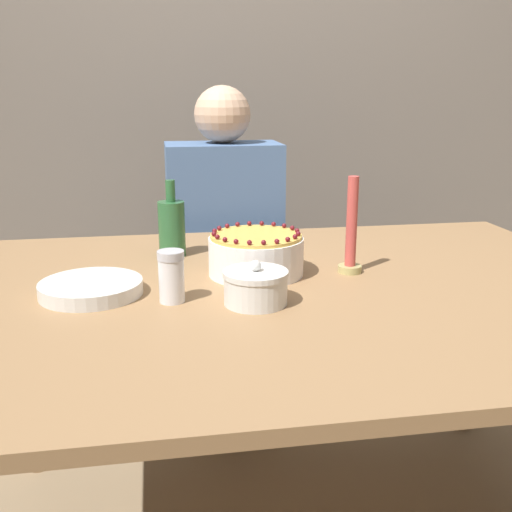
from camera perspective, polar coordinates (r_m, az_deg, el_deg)
wall_behind at (r=2.72m, az=-2.82°, el=17.27°), size 8.00×0.05×2.60m
dining_table at (r=1.45m, az=4.30°, el=-6.35°), size 1.63×1.19×0.77m
cake at (r=1.49m, az=0.00°, el=0.15°), size 0.24×0.24×0.11m
sugar_bowl at (r=1.29m, az=-0.04°, el=-2.97°), size 0.14×0.14×0.10m
sugar_shaker at (r=1.31m, az=-8.06°, el=-1.91°), size 0.06×0.06×0.11m
plate_stack at (r=1.40m, az=-15.43°, el=-2.96°), size 0.23×0.23×0.03m
candle at (r=1.52m, az=9.05°, el=1.99°), size 0.06×0.06×0.24m
bottle at (r=1.67m, az=-8.03°, el=2.74°), size 0.07×0.07×0.21m
person_man_blue_shirt at (r=2.22m, az=-2.99°, el=-2.35°), size 0.40×0.34×1.23m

